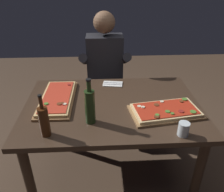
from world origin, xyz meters
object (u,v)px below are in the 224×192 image
diner_chair (105,85)px  seated_diner (105,69)px  pizza_rectangular_front (166,111)px  wine_bottle_dark (90,106)px  pizza_rectangular_left (57,98)px  tumbler_near_camera (184,129)px  dining_table (112,114)px  oil_bottle_amber (44,121)px

diner_chair → seated_diner: (0.00, -0.12, 0.26)m
pizza_rectangular_front → seated_diner: (-0.43, 0.88, -0.02)m
wine_bottle_dark → diner_chair: 1.16m
pizza_rectangular_left → wine_bottle_dark: (0.28, -0.32, 0.12)m
wine_bottle_dark → tumbler_near_camera: wine_bottle_dark is taller
dining_table → wine_bottle_dark: wine_bottle_dark is taller
pizza_rectangular_front → oil_bottle_amber: oil_bottle_amber is taller
pizza_rectangular_front → wine_bottle_dark: bearing=-171.7°
diner_chair → seated_diner: size_ratio=0.65×
oil_bottle_amber → tumbler_near_camera: oil_bottle_amber is taller
pizza_rectangular_left → oil_bottle_amber: bearing=-90.5°
pizza_rectangular_front → seated_diner: size_ratio=0.42×
dining_table → diner_chair: diner_chair is taller
pizza_rectangular_front → wine_bottle_dark: size_ratio=1.67×
oil_bottle_amber → diner_chair: size_ratio=0.34×
wine_bottle_dark → seated_diner: bearing=82.5°
pizza_rectangular_front → wine_bottle_dark: wine_bottle_dark is taller
tumbler_near_camera → seated_diner: bearing=112.8°
tumbler_near_camera → diner_chair: bearing=110.8°
tumbler_near_camera → oil_bottle_amber: bearing=176.9°
dining_table → pizza_rectangular_left: 0.47m
wine_bottle_dark → oil_bottle_amber: (-0.29, -0.13, -0.02)m
dining_table → tumbler_near_camera: (0.44, -0.40, 0.14)m
dining_table → seated_diner: 0.74m
pizza_rectangular_front → pizza_rectangular_left: bearing=164.4°
seated_diner → pizza_rectangular_left: bearing=-122.4°
pizza_rectangular_front → diner_chair: diner_chair is taller
tumbler_near_camera → seated_diner: seated_diner is taller
dining_table → wine_bottle_dark: 0.36m
tumbler_near_camera → dining_table: bearing=137.5°
dining_table → wine_bottle_dark: (-0.17, -0.23, 0.23)m
dining_table → seated_diner: size_ratio=1.05×
diner_chair → pizza_rectangular_left: bearing=-118.2°
oil_bottle_amber → diner_chair: oil_bottle_amber is taller
dining_table → oil_bottle_amber: size_ratio=4.67×
oil_bottle_amber → tumbler_near_camera: 0.90m
pizza_rectangular_front → seated_diner: seated_diner is taller
dining_table → diner_chair: bearing=92.6°
pizza_rectangular_front → diner_chair: (-0.43, 1.00, -0.27)m
diner_chair → seated_diner: bearing=-90.0°
pizza_rectangular_left → pizza_rectangular_front: bearing=-15.6°
pizza_rectangular_left → wine_bottle_dark: 0.44m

